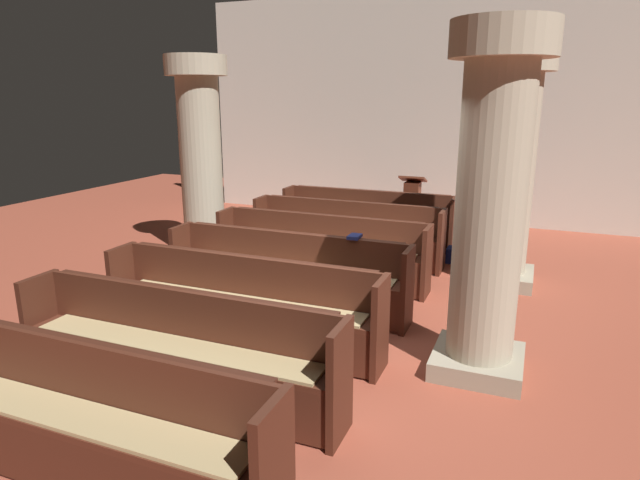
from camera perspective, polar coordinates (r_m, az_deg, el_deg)
ground_plane at (r=6.03m, az=0.72°, el=-9.64°), size 19.20×19.20×0.00m
back_wall at (r=11.37m, az=12.26°, el=13.30°), size 10.00×0.16×4.50m
pew_row_0 at (r=9.38m, az=4.94°, el=2.52°), size 2.99×0.46×0.92m
pew_row_1 at (r=8.38m, az=2.77°, el=1.06°), size 2.99×0.46×0.92m
pew_row_2 at (r=7.41m, az=0.01°, el=-0.79°), size 2.99×0.47×0.92m
pew_row_3 at (r=6.46m, az=-3.57°, el=-3.19°), size 2.99×0.46×0.92m
pew_row_4 at (r=5.57m, az=-8.37°, el=-6.36°), size 2.99×0.46×0.92m
pew_row_5 at (r=4.75m, az=-15.00°, el=-10.61°), size 2.99×0.47×0.92m
pew_row_6 at (r=4.05m, az=-24.46°, el=-16.21°), size 2.99×0.46×0.92m
pillar_aisle_side at (r=7.61m, az=19.31°, el=7.41°), size 0.94×0.94×3.10m
pillar_far_side at (r=8.78m, az=-12.46°, el=8.79°), size 0.94×0.94×3.10m
pillar_aisle_rear at (r=4.94m, az=17.53°, el=3.90°), size 0.87×0.87×3.10m
lectern at (r=10.39m, az=9.62°, el=3.31°), size 0.48×0.45×1.08m
hymn_book at (r=6.23m, az=3.66°, el=0.36°), size 0.13×0.20×0.04m
kneeler_box_navy at (r=8.67m, az=14.60°, el=-1.60°), size 0.42×0.29×0.23m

